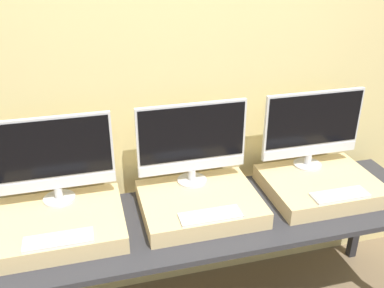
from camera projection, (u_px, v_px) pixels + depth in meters
wall_back at (183, 87)px, 2.29m from camera, size 8.00×0.04×2.60m
workbench at (202, 226)px, 2.23m from camera, size 2.47×0.64×0.73m
wooden_riser_left at (60, 224)px, 2.06m from camera, size 0.60×0.49×0.09m
monitor_left at (53, 157)px, 2.07m from camera, size 0.58×0.16×0.45m
keyboard_left at (59, 239)px, 1.88m from camera, size 0.30×0.10×0.01m
wooden_riser_center at (200, 203)px, 2.23m from camera, size 0.60×0.49×0.09m
monitor_center at (192, 141)px, 2.23m from camera, size 0.58×0.16×0.45m
keyboard_center at (210, 215)px, 2.04m from camera, size 0.30×0.10×0.01m
wooden_riser_right at (320, 185)px, 2.39m from camera, size 0.60×0.49×0.09m
monitor_right at (313, 127)px, 2.40m from camera, size 0.58×0.16×0.45m
keyboard_right at (340, 195)px, 2.21m from camera, size 0.30×0.10×0.01m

